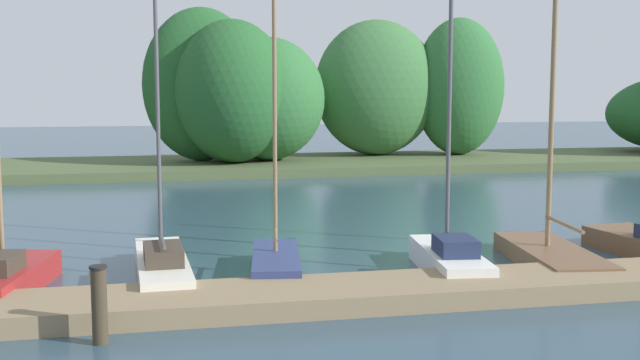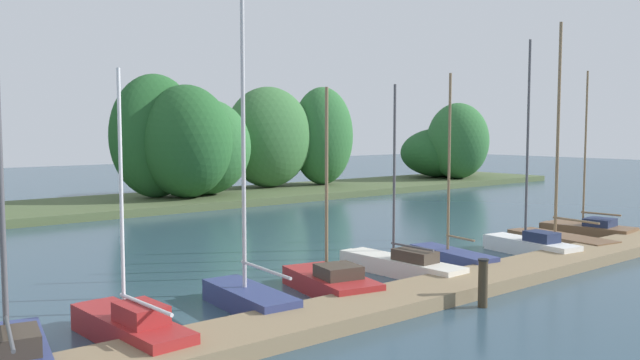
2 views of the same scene
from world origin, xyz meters
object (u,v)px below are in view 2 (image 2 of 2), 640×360
at_px(sailboat_4, 329,280).
at_px(sailboat_6, 450,255).
at_px(sailboat_8, 557,235).
at_px(sailboat_2, 128,326).
at_px(sailboat_3, 247,292).
at_px(sailboat_5, 398,263).
at_px(mooring_piling_1, 483,283).
at_px(sailboat_9, 587,228).
at_px(sailboat_7, 529,243).
at_px(sailboat_1, 8,354).

height_order(sailboat_4, sailboat_6, sailboat_6).
distance_m(sailboat_6, sailboat_8, 5.91).
distance_m(sailboat_2, sailboat_3, 3.26).
height_order(sailboat_5, sailboat_8, sailboat_8).
bearing_deg(mooring_piling_1, sailboat_9, 17.61).
height_order(sailboat_2, sailboat_5, sailboat_5).
relative_size(sailboat_7, sailboat_8, 0.89).
bearing_deg(sailboat_9, sailboat_5, 83.71).
relative_size(sailboat_8, sailboat_9, 1.24).
bearing_deg(sailboat_7, sailboat_8, -74.20).
height_order(sailboat_6, sailboat_9, sailboat_9).
height_order(sailboat_3, sailboat_9, sailboat_3).
height_order(sailboat_8, sailboat_9, sailboat_8).
height_order(sailboat_1, sailboat_8, sailboat_8).
xyz_separation_m(sailboat_1, sailboat_5, (11.00, 1.21, -0.06)).
xyz_separation_m(sailboat_2, sailboat_7, (14.41, 0.23, 0.03)).
xyz_separation_m(sailboat_2, sailboat_8, (16.86, 0.60, -0.00)).
bearing_deg(sailboat_6, sailboat_1, 103.38).
bearing_deg(sailboat_1, sailboat_7, -77.78).
xyz_separation_m(sailboat_3, sailboat_7, (11.21, -0.40, -0.03)).
xyz_separation_m(sailboat_2, sailboat_6, (10.95, 0.84, -0.04)).
bearing_deg(sailboat_8, sailboat_2, 99.62).
height_order(sailboat_1, mooring_piling_1, sailboat_1).
bearing_deg(sailboat_1, sailboat_4, -73.28).
height_order(sailboat_5, sailboat_9, sailboat_9).
distance_m(sailboat_2, sailboat_4, 5.78).
bearing_deg(sailboat_7, sailboat_6, 87.04).
bearing_deg(sailboat_7, sailboat_1, 98.93).
distance_m(sailboat_1, mooring_piling_1, 10.36).
distance_m(sailboat_1, sailboat_4, 8.11).
bearing_deg(sailboat_1, sailboat_8, -76.90).
bearing_deg(sailboat_3, sailboat_2, 105.25).
distance_m(sailboat_6, mooring_piling_1, 4.90).
height_order(sailboat_6, sailboat_7, sailboat_7).
distance_m(sailboat_5, mooring_piling_1, 3.87).
relative_size(sailboat_2, sailboat_8, 0.67).
xyz_separation_m(sailboat_1, sailboat_9, (21.86, 1.22, -0.07)).
bearing_deg(sailboat_6, mooring_piling_1, 147.26).
relative_size(sailboat_4, mooring_piling_1, 4.57).
bearing_deg(sailboat_1, sailboat_3, -69.99).
xyz_separation_m(sailboat_4, sailboat_6, (5.20, 0.25, -0.01)).
distance_m(sailboat_1, sailboat_5, 11.07).
relative_size(sailboat_1, sailboat_5, 1.12).
bearing_deg(sailboat_8, sailboat_3, 97.46).
bearing_deg(sailboat_6, sailboat_3, 100.02).
relative_size(sailboat_5, sailboat_7, 0.77).
bearing_deg(sailboat_6, sailboat_2, 102.84).
distance_m(sailboat_7, sailboat_8, 2.47).
bearing_deg(sailboat_2, mooring_piling_1, -113.98).
height_order(sailboat_7, mooring_piling_1, sailboat_7).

